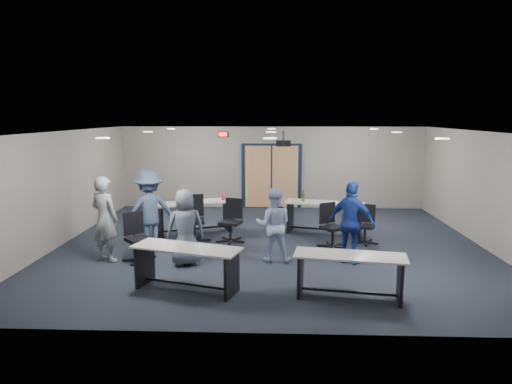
{
  "coord_description": "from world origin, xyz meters",
  "views": [
    {
      "loc": [
        0.07,
        -10.58,
        3.08
      ],
      "look_at": [
        -0.33,
        -0.3,
        1.34
      ],
      "focal_mm": 32.0,
      "sensor_mm": 36.0,
      "label": 1
    }
  ],
  "objects_px": {
    "chair_back_a": "(194,219)",
    "chair_back_b": "(230,221)",
    "chair_back_c": "(333,226)",
    "chair_loose_left": "(139,238)",
    "table_front_left": "(187,261)",
    "person_navy": "(352,223)",
    "table_back_left": "(195,212)",
    "table_back_right": "(324,212)",
    "person_lightblue": "(274,225)",
    "table_front_right": "(350,268)",
    "person_plaid": "(185,227)",
    "person_back": "(150,210)",
    "person_gray": "(105,219)",
    "chair_back_d": "(365,225)"
  },
  "relations": [
    {
      "from": "chair_back_a",
      "to": "chair_back_b",
      "type": "bearing_deg",
      "value": -7.69
    },
    {
      "from": "chair_back_c",
      "to": "chair_loose_left",
      "type": "distance_m",
      "value": 4.4
    },
    {
      "from": "table_front_left",
      "to": "person_navy",
      "type": "height_order",
      "value": "person_navy"
    },
    {
      "from": "table_back_left",
      "to": "table_back_right",
      "type": "distance_m",
      "value": 3.38
    },
    {
      "from": "person_lightblue",
      "to": "person_navy",
      "type": "xyz_separation_m",
      "value": [
        1.62,
        -0.09,
        0.08
      ]
    },
    {
      "from": "chair_back_b",
      "to": "person_lightblue",
      "type": "distance_m",
      "value": 1.78
    },
    {
      "from": "table_front_right",
      "to": "chair_back_a",
      "type": "distance_m",
      "value": 4.64
    },
    {
      "from": "person_plaid",
      "to": "table_back_left",
      "type": "bearing_deg",
      "value": -103.71
    },
    {
      "from": "table_front_right",
      "to": "person_lightblue",
      "type": "distance_m",
      "value": 2.34
    },
    {
      "from": "table_back_left",
      "to": "chair_back_b",
      "type": "height_order",
      "value": "chair_back_b"
    },
    {
      "from": "chair_back_b",
      "to": "chair_back_c",
      "type": "bearing_deg",
      "value": 11.24
    },
    {
      "from": "table_back_left",
      "to": "person_lightblue",
      "type": "xyz_separation_m",
      "value": [
        2.07,
        -2.26,
        0.22
      ]
    },
    {
      "from": "chair_back_a",
      "to": "person_back",
      "type": "bearing_deg",
      "value": -153.31
    },
    {
      "from": "table_back_right",
      "to": "table_front_right",
      "type": "bearing_deg",
      "value": -75.22
    },
    {
      "from": "table_back_left",
      "to": "person_lightblue",
      "type": "height_order",
      "value": "person_lightblue"
    },
    {
      "from": "chair_loose_left",
      "to": "table_front_right",
      "type": "bearing_deg",
      "value": -65.92
    },
    {
      "from": "table_front_left",
      "to": "chair_back_c",
      "type": "relative_size",
      "value": 1.97
    },
    {
      "from": "chair_back_b",
      "to": "person_plaid",
      "type": "height_order",
      "value": "person_plaid"
    },
    {
      "from": "chair_back_a",
      "to": "chair_back_c",
      "type": "relative_size",
      "value": 1.11
    },
    {
      "from": "person_back",
      "to": "chair_back_a",
      "type": "bearing_deg",
      "value": -171.86
    },
    {
      "from": "person_lightblue",
      "to": "chair_back_b",
      "type": "bearing_deg",
      "value": -50.73
    },
    {
      "from": "person_gray",
      "to": "table_front_left",
      "type": "bearing_deg",
      "value": 167.4
    },
    {
      "from": "person_gray",
      "to": "person_lightblue",
      "type": "xyz_separation_m",
      "value": [
        3.56,
        0.14,
        -0.13
      ]
    },
    {
      "from": "table_front_right",
      "to": "chair_back_a",
      "type": "relative_size",
      "value": 1.69
    },
    {
      "from": "chair_back_d",
      "to": "table_back_right",
      "type": "bearing_deg",
      "value": 155.34
    },
    {
      "from": "chair_back_d",
      "to": "person_lightblue",
      "type": "distance_m",
      "value": 2.63
    },
    {
      "from": "person_navy",
      "to": "person_lightblue",
      "type": "bearing_deg",
      "value": 30.45
    },
    {
      "from": "chair_back_c",
      "to": "person_plaid",
      "type": "height_order",
      "value": "person_plaid"
    },
    {
      "from": "person_lightblue",
      "to": "person_back",
      "type": "height_order",
      "value": "person_back"
    },
    {
      "from": "person_back",
      "to": "table_front_left",
      "type": "bearing_deg",
      "value": 91.07
    },
    {
      "from": "chair_back_b",
      "to": "chair_back_a",
      "type": "bearing_deg",
      "value": -159.42
    },
    {
      "from": "table_front_right",
      "to": "chair_back_d",
      "type": "distance_m",
      "value": 3.47
    },
    {
      "from": "table_front_left",
      "to": "table_back_right",
      "type": "height_order",
      "value": "table_back_right"
    },
    {
      "from": "chair_back_a",
      "to": "person_gray",
      "type": "distance_m",
      "value": 2.25
    },
    {
      "from": "chair_back_a",
      "to": "chair_loose_left",
      "type": "xyz_separation_m",
      "value": [
        -0.9,
        -1.56,
        -0.05
      ]
    },
    {
      "from": "table_front_left",
      "to": "person_navy",
      "type": "relative_size",
      "value": 1.18
    },
    {
      "from": "table_back_right",
      "to": "chair_back_b",
      "type": "bearing_deg",
      "value": -143.24
    },
    {
      "from": "chair_back_c",
      "to": "person_navy",
      "type": "distance_m",
      "value": 1.22
    },
    {
      "from": "chair_back_b",
      "to": "chair_back_d",
      "type": "relative_size",
      "value": 1.13
    },
    {
      "from": "person_plaid",
      "to": "table_back_right",
      "type": "bearing_deg",
      "value": -158.9
    },
    {
      "from": "table_back_left",
      "to": "table_front_right",
      "type": "bearing_deg",
      "value": -75.57
    },
    {
      "from": "chair_back_c",
      "to": "person_navy",
      "type": "bearing_deg",
      "value": -110.17
    },
    {
      "from": "chair_back_d",
      "to": "person_back",
      "type": "distance_m",
      "value": 5.12
    },
    {
      "from": "chair_back_a",
      "to": "person_navy",
      "type": "distance_m",
      "value": 3.87
    },
    {
      "from": "chair_back_b",
      "to": "chair_back_d",
      "type": "xyz_separation_m",
      "value": [
        3.26,
        -0.0,
        -0.06
      ]
    },
    {
      "from": "table_front_right",
      "to": "person_back",
      "type": "relative_size",
      "value": 1.06
    },
    {
      "from": "person_plaid",
      "to": "person_lightblue",
      "type": "distance_m",
      "value": 1.84
    },
    {
      "from": "table_back_right",
      "to": "person_back",
      "type": "xyz_separation_m",
      "value": [
        -4.16,
        -1.6,
        0.34
      ]
    },
    {
      "from": "table_back_left",
      "to": "chair_loose_left",
      "type": "relative_size",
      "value": 2.04
    },
    {
      "from": "chair_loose_left",
      "to": "person_navy",
      "type": "height_order",
      "value": "person_navy"
    }
  ]
}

